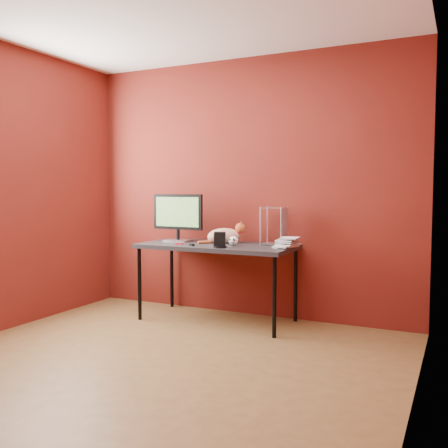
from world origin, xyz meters
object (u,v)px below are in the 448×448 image
at_px(desk, 217,249).
at_px(speaker, 220,240).
at_px(book_stack, 281,189).
at_px(monitor, 178,215).
at_px(skull_mug, 233,241).
at_px(cat, 225,235).

relative_size(desk, speaker, 10.47).
height_order(desk, book_stack, book_stack).
distance_m(monitor, book_stack, 1.13).
relative_size(desk, skull_mug, 16.24).
bearing_deg(desk, cat, 80.87).
xyz_separation_m(skull_mug, speaker, (-0.05, -0.19, 0.02)).
bearing_deg(skull_mug, cat, 133.43).
bearing_deg(book_stack, speaker, -150.12).
distance_m(desk, book_stack, 0.86).
height_order(speaker, book_stack, book_stack).
distance_m(desk, skull_mug, 0.22).
xyz_separation_m(monitor, speaker, (0.62, -0.29, -0.20)).
bearing_deg(speaker, desk, 99.26).
distance_m(monitor, cat, 0.53).
height_order(desk, monitor, monitor).
relative_size(monitor, book_stack, 0.52).
bearing_deg(skull_mug, book_stack, 8.87).
height_order(cat, speaker, cat).
relative_size(monitor, cat, 1.36).
relative_size(cat, skull_mug, 4.44).
bearing_deg(cat, desk, -121.65).
relative_size(desk, book_stack, 1.40).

